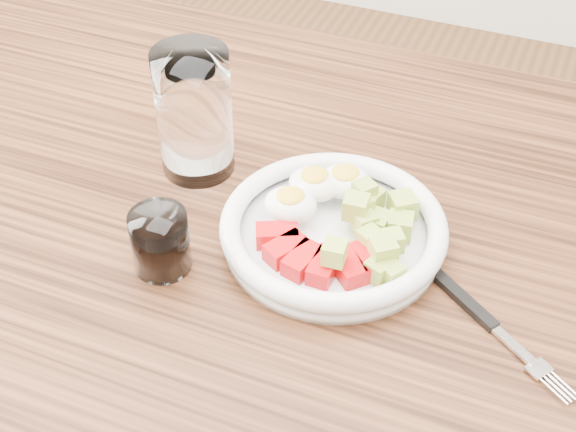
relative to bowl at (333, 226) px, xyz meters
The scene contains 5 objects.
dining_table 0.13m from the bowl, 150.55° to the right, with size 1.50×0.90×0.77m.
bowl is the anchor object (origin of this frame).
fork 0.18m from the bowl, 15.81° to the right, with size 0.17×0.12×0.01m.
water_glass 0.21m from the bowl, 162.12° to the left, with size 0.09×0.09×0.16m, color white.
coffee_glass 0.18m from the bowl, 146.29° to the right, with size 0.06×0.06×0.07m.
Camera 1 is at (0.23, -0.58, 1.37)m, focal length 50.00 mm.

